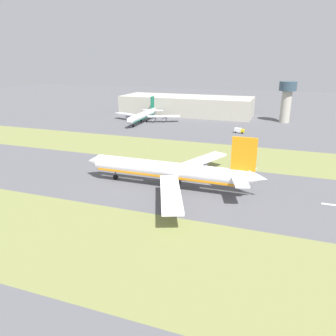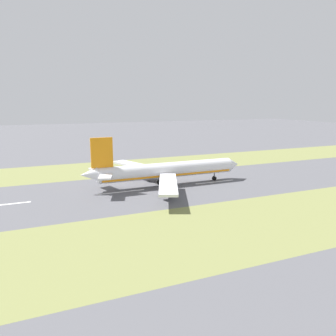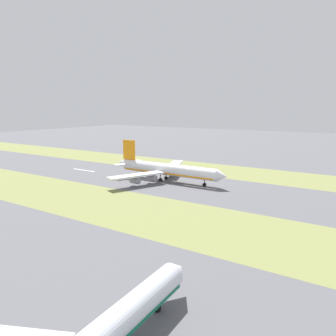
{
  "view_description": "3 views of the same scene",
  "coord_description": "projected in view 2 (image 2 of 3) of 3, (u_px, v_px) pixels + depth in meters",
  "views": [
    {
      "loc": [
        -106.14,
        -34.06,
        43.67
      ],
      "look_at": [
        -2.69,
        3.03,
        7.0
      ],
      "focal_mm": 35.0,
      "sensor_mm": 36.0,
      "label": 1
    },
    {
      "loc": [
        114.57,
        -46.24,
        32.9
      ],
      "look_at": [
        -2.69,
        3.03,
        7.0
      ],
      "focal_mm": 35.0,
      "sensor_mm": 36.0,
      "label": 2
    },
    {
      "loc": [
        137.74,
        93.95,
        38.17
      ],
      "look_at": [
        -2.69,
        3.03,
        7.0
      ],
      "focal_mm": 35.0,
      "sensor_mm": 36.0,
      "label": 3
    }
  ],
  "objects": [
    {
      "name": "airplane_main_jet",
      "position": [
        164.0,
        171.0,
        129.28
      ],
      "size": [
        64.14,
        67.03,
        20.2
      ],
      "color": "white",
      "rests_on": "ground"
    },
    {
      "name": "grass_median_east",
      "position": [
        227.0,
        228.0,
        86.97
      ],
      "size": [
        40.0,
        600.0,
        0.01
      ],
      "primitive_type": "cube",
      "color": "olive",
      "rests_on": "ground"
    },
    {
      "name": "ground_plane",
      "position": [
        164.0,
        187.0,
        127.62
      ],
      "size": [
        800.0,
        800.0,
        0.0
      ],
      "primitive_type": "plane",
      "color": "#56565B"
    },
    {
      "name": "centreline_dash_mid",
      "position": [
        121.0,
        192.0,
        121.18
      ],
      "size": [
        1.2,
        18.0,
        0.01
      ],
      "primitive_type": "cube",
      "color": "silver",
      "rests_on": "ground"
    },
    {
      "name": "centreline_dash_far",
      "position": [
        215.0,
        182.0,
        136.36
      ],
      "size": [
        1.2,
        18.0,
        0.01
      ],
      "primitive_type": "cube",
      "color": "silver",
      "rests_on": "ground"
    },
    {
      "name": "centreline_dash_near",
      "position": [
        1.0,
        205.0,
        106.0
      ],
      "size": [
        1.2,
        18.0,
        0.01
      ],
      "primitive_type": "cube",
      "color": "silver",
      "rests_on": "ground"
    },
    {
      "name": "grass_median_west",
      "position": [
        131.0,
        167.0,
        168.27
      ],
      "size": [
        40.0,
        600.0,
        0.01
      ],
      "primitive_type": "cube",
      "color": "olive",
      "rests_on": "ground"
    }
  ]
}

